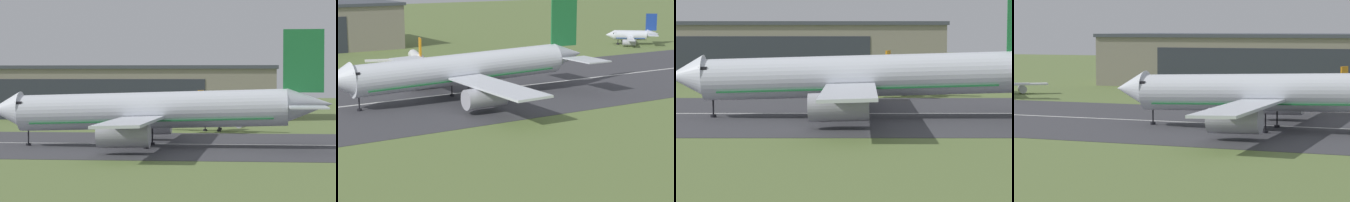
% 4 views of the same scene
% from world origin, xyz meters
% --- Properties ---
extents(runway_strip, '(461.49, 51.14, 0.06)m').
position_xyz_m(runway_strip, '(0.00, 126.26, 0.03)').
color(runway_strip, '#3D3D42').
rests_on(runway_strip, ground_plane).
extents(runway_centreline, '(415.34, 0.70, 0.01)m').
position_xyz_m(runway_centreline, '(0.00, 126.26, 0.07)').
color(runway_centreline, silver).
rests_on(runway_centreline, runway_strip).
extents(hangar_building, '(90.50, 34.08, 13.97)m').
position_xyz_m(hangar_building, '(-27.06, 213.91, 7.00)').
color(hangar_building, gray).
rests_on(hangar_building, ground_plane).
extents(airplane_landing, '(54.42, 53.40, 18.34)m').
position_xyz_m(airplane_landing, '(-4.13, 120.86, 5.61)').
color(airplane_landing, silver).
rests_on(airplane_landing, ground_plane).
extents(airplane_parked_west, '(23.94, 17.59, 8.45)m').
position_xyz_m(airplane_parked_west, '(3.31, 157.96, 2.88)').
color(airplane_parked_west, white).
rests_on(airplane_parked_west, ground_plane).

